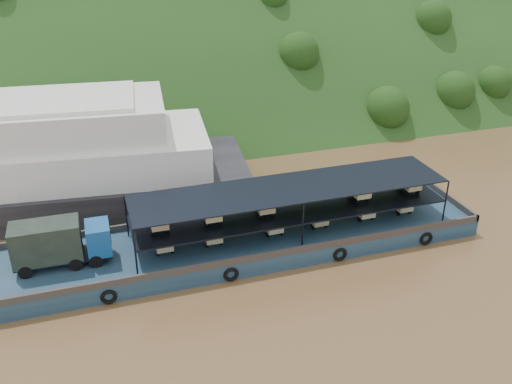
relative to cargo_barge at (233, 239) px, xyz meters
name	(u,v)px	position (x,y,z in m)	size (l,w,h in m)	color
ground	(294,244)	(4.57, -0.36, -1.08)	(160.00, 160.00, 0.00)	brown
hillside	(192,103)	(4.57, 35.64, -1.08)	(140.00, 28.00, 28.00)	#193312
cargo_barge	(233,239)	(0.00, 0.00, 0.00)	(35.00, 7.18, 4.54)	#15324B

